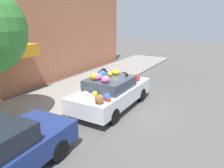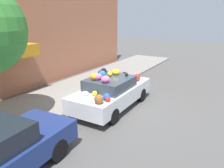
{
  "view_description": "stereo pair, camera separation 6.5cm",
  "coord_description": "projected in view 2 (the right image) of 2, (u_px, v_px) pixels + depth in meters",
  "views": [
    {
      "loc": [
        -7.36,
        -4.32,
        3.66
      ],
      "look_at": [
        0.0,
        -0.02,
        1.02
      ],
      "focal_mm": 35.0,
      "sensor_mm": 36.0,
      "label": 1
    },
    {
      "loc": [
        -7.33,
        -4.37,
        3.66
      ],
      "look_at": [
        0.0,
        -0.02,
        1.02
      ],
      "focal_mm": 35.0,
      "sensor_mm": 36.0,
      "label": 2
    }
  ],
  "objects": [
    {
      "name": "art_car",
      "position": [
        112.0,
        91.0,
        9.0
      ],
      "size": [
        4.13,
        1.8,
        1.63
      ],
      "rotation": [
        0.0,
        0.0,
        0.01
      ],
      "color": "silver",
      "rests_on": "ground"
    },
    {
      "name": "ground_plane",
      "position": [
        112.0,
        107.0,
        9.24
      ],
      "size": [
        60.0,
        60.0,
        0.0
      ],
      "primitive_type": "plane",
      "color": "#565451"
    },
    {
      "name": "building_facade",
      "position": [
        25.0,
        28.0,
        10.67
      ],
      "size": [
        18.0,
        1.2,
        6.37
      ],
      "color": "#B26B4C",
      "rests_on": "ground"
    },
    {
      "name": "sidewalk_curb",
      "position": [
        64.0,
        95.0,
        10.54
      ],
      "size": [
        24.0,
        3.2,
        0.11
      ],
      "color": "gray",
      "rests_on": "ground"
    },
    {
      "name": "fire_hydrant",
      "position": [
        99.0,
        84.0,
        10.89
      ],
      "size": [
        0.2,
        0.2,
        0.7
      ],
      "color": "red",
      "rests_on": "sidewalk_curb"
    }
  ]
}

